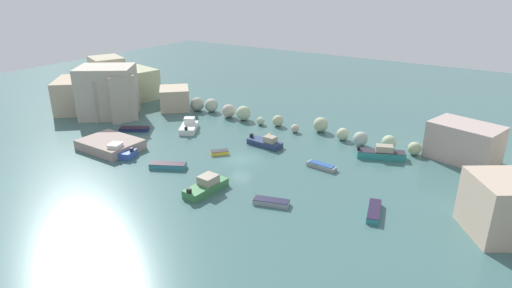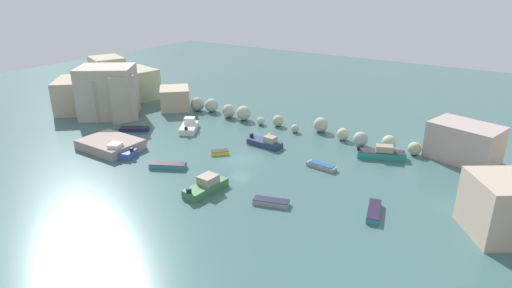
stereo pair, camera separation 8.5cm
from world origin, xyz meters
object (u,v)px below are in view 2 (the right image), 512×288
Objects in this scene: stone_dock at (110,144)px; moored_boat_10 at (134,129)px; channel_buoy at (269,135)px; moored_boat_2 at (119,152)px; moored_boat_8 at (220,152)px; moored_boat_0 at (266,142)px; moored_boat_7 at (374,211)px; moored_boat_1 at (321,166)px; moored_boat_6 at (271,202)px; moored_boat_4 at (168,166)px; moored_boat_3 at (206,186)px; moored_boat_5 at (189,127)px; moored_boat_9 at (381,153)px.

stone_dock is 7.62m from moored_boat_10.
moored_boat_10 is (-18.86, -9.02, -0.03)m from channel_buoy.
moored_boat_2 reaches higher than stone_dock.
moored_boat_8 is (13.68, 6.74, -0.39)m from stone_dock.
moored_boat_0 is 1.13× the size of moored_boat_2.
moored_boat_2 is 1.01× the size of moored_boat_7.
moored_boat_6 is at bearing 93.19° from moored_boat_1.
stone_dock is at bearing -39.33° from moored_boat_2.
moored_boat_3 is at bearing -42.75° from moored_boat_4.
stone_dock is at bearing 159.19° from moored_boat_8.
moored_boat_7 is (24.99, 3.30, -0.02)m from moored_boat_4.
moored_boat_3 is 24.08m from moored_boat_10.
moored_boat_5 reaches higher than moored_boat_8.
moored_boat_10 is at bearing 11.48° from moored_boat_1.
moored_boat_3 reaches higher than stone_dock.
moored_boat_2 is 8.07m from moored_boat_4.
moored_boat_5 reaches higher than moored_boat_0.
moored_boat_2 is at bearing -16.85° from moored_boat_6.
moored_boat_6 is (26.54, -1.02, -0.36)m from stone_dock.
moored_boat_4 is (-15.86, -10.43, 0.04)m from moored_boat_1.
moored_boat_7 is 0.99× the size of moored_boat_10.
channel_buoy is at bearing -137.49° from moored_boat_7.
moored_boat_1 is 30.24m from moored_boat_10.
moored_boat_3 reaches higher than moored_boat_7.
moored_boat_8 is 21.26m from moored_boat_9.
moored_boat_2 is at bearing 169.76° from moored_boat_8.
moored_boat_6 is 10.38m from moored_boat_7.
moored_boat_10 is (-6.20, 8.13, -0.38)m from moored_boat_2.
moored_boat_0 is at bearing -154.43° from moored_boat_2.
moored_boat_10 is (-29.63, 7.98, -0.03)m from moored_boat_6.
moored_boat_5 reaches higher than moored_boat_6.
moored_boat_5 is (3.89, 11.69, -0.05)m from stone_dock.
moored_boat_7 reaches higher than moored_boat_6.
moored_boat_1 is 0.87× the size of moored_boat_7.
moored_boat_6 is (-0.45, -11.13, -0.01)m from moored_boat_1.
moored_boat_4 reaches higher than moored_boat_1.
moored_boat_3 is 2.21× the size of moored_boat_8.
channel_buoy is 0.13× the size of moored_boat_2.
moored_boat_6 is (15.41, -0.70, -0.05)m from moored_boat_4.
moored_boat_3 reaches higher than moored_boat_6.
stone_dock is 1.27× the size of moored_boat_9.
moored_boat_9 is at bearing -29.95° from moored_boat_3.
moored_boat_9 is at bearing 28.41° from stone_dock.
moored_boat_2 is 0.99× the size of moored_boat_4.
moored_boat_0 is 21.10m from moored_boat_10.
moored_boat_7 is (32.23, -8.71, -0.29)m from moored_boat_5.
channel_buoy is 20.91m from moored_boat_10.
moored_boat_10 is (-3.09, 6.96, -0.39)m from stone_dock.
moored_boat_2 is 0.72× the size of moored_boat_9.
moored_boat_10 is (-22.15, 9.43, -0.40)m from moored_boat_3.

